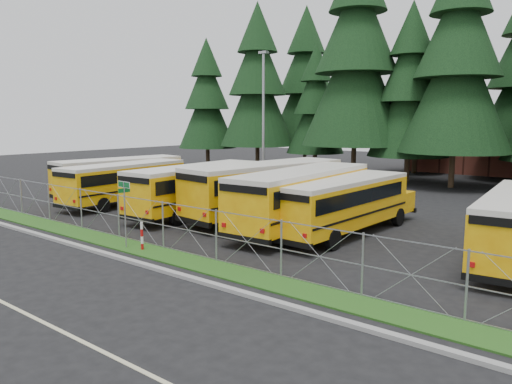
{
  "coord_description": "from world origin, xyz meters",
  "views": [
    {
      "loc": [
        14.56,
        -14.24,
        5.36
      ],
      "look_at": [
        -0.11,
        4.0,
        1.88
      ],
      "focal_mm": 35.0,
      "sensor_mm": 36.0,
      "label": 1
    }
  ],
  "objects_px": {
    "bus_1": "(129,184)",
    "bus_6": "(347,206)",
    "bus_0": "(124,178)",
    "bus_5": "(306,200)",
    "light_standard": "(263,116)",
    "bus_4": "(271,191)",
    "street_sign": "(125,200)",
    "striped_bollard": "(142,236)",
    "bus_3": "(201,190)"
  },
  "relations": [
    {
      "from": "bus_1",
      "to": "bus_3",
      "type": "distance_m",
      "value": 5.88
    },
    {
      "from": "bus_3",
      "to": "street_sign",
      "type": "bearing_deg",
      "value": -71.62
    },
    {
      "from": "bus_5",
      "to": "bus_6",
      "type": "distance_m",
      "value": 2.07
    },
    {
      "from": "bus_1",
      "to": "bus_4",
      "type": "distance_m",
      "value": 9.81
    },
    {
      "from": "bus_4",
      "to": "striped_bollard",
      "type": "distance_m",
      "value": 8.71
    },
    {
      "from": "bus_4",
      "to": "light_standard",
      "type": "relative_size",
      "value": 1.13
    },
    {
      "from": "bus_5",
      "to": "striped_bollard",
      "type": "xyz_separation_m",
      "value": [
        -3.02,
        -7.53,
        -0.87
      ]
    },
    {
      "from": "bus_4",
      "to": "street_sign",
      "type": "height_order",
      "value": "bus_4"
    },
    {
      "from": "bus_1",
      "to": "striped_bollard",
      "type": "height_order",
      "value": "bus_1"
    },
    {
      "from": "bus_0",
      "to": "striped_bollard",
      "type": "xyz_separation_m",
      "value": [
        12.13,
        -8.13,
        -0.74
      ]
    },
    {
      "from": "bus_0",
      "to": "bus_6",
      "type": "relative_size",
      "value": 1.01
    },
    {
      "from": "bus_4",
      "to": "light_standard",
      "type": "bearing_deg",
      "value": 137.63
    },
    {
      "from": "bus_0",
      "to": "bus_1",
      "type": "bearing_deg",
      "value": -24.56
    },
    {
      "from": "bus_1",
      "to": "bus_6",
      "type": "bearing_deg",
      "value": 0.9
    },
    {
      "from": "bus_0",
      "to": "bus_1",
      "type": "height_order",
      "value": "bus_0"
    },
    {
      "from": "bus_3",
      "to": "bus_1",
      "type": "bearing_deg",
      "value": -178.13
    },
    {
      "from": "bus_4",
      "to": "bus_6",
      "type": "relative_size",
      "value": 1.14
    },
    {
      "from": "street_sign",
      "to": "striped_bollard",
      "type": "relative_size",
      "value": 2.34
    },
    {
      "from": "bus_4",
      "to": "street_sign",
      "type": "relative_size",
      "value": 4.07
    },
    {
      "from": "bus_3",
      "to": "street_sign",
      "type": "relative_size",
      "value": 3.75
    },
    {
      "from": "bus_0",
      "to": "bus_5",
      "type": "height_order",
      "value": "bus_5"
    },
    {
      "from": "street_sign",
      "to": "bus_6",
      "type": "bearing_deg",
      "value": 53.94
    },
    {
      "from": "striped_bollard",
      "to": "bus_0",
      "type": "bearing_deg",
      "value": 146.15
    },
    {
      "from": "bus_5",
      "to": "striped_bollard",
      "type": "relative_size",
      "value": 9.33
    },
    {
      "from": "bus_3",
      "to": "bus_4",
      "type": "height_order",
      "value": "bus_4"
    },
    {
      "from": "striped_bollard",
      "to": "light_standard",
      "type": "relative_size",
      "value": 0.12
    },
    {
      "from": "bus_1",
      "to": "bus_3",
      "type": "bearing_deg",
      "value": 1.2
    },
    {
      "from": "bus_3",
      "to": "street_sign",
      "type": "xyz_separation_m",
      "value": [
        2.92,
        -7.32,
        0.65
      ]
    },
    {
      "from": "bus_0",
      "to": "light_standard",
      "type": "xyz_separation_m",
      "value": [
        5.36,
        8.56,
        4.17
      ]
    },
    {
      "from": "bus_4",
      "to": "bus_5",
      "type": "relative_size",
      "value": 1.02
    },
    {
      "from": "bus_0",
      "to": "street_sign",
      "type": "height_order",
      "value": "street_sign"
    },
    {
      "from": "bus_6",
      "to": "street_sign",
      "type": "xyz_separation_m",
      "value": [
        -5.86,
        -8.04,
        0.71
      ]
    },
    {
      "from": "bus_5",
      "to": "street_sign",
      "type": "xyz_separation_m",
      "value": [
        -3.82,
        -7.72,
        0.57
      ]
    },
    {
      "from": "bus_5",
      "to": "striped_bollard",
      "type": "height_order",
      "value": "bus_5"
    },
    {
      "from": "bus_0",
      "to": "bus_5",
      "type": "bearing_deg",
      "value": 4.21
    },
    {
      "from": "bus_5",
      "to": "bus_4",
      "type": "bearing_deg",
      "value": 155.57
    },
    {
      "from": "bus_6",
      "to": "bus_0",
      "type": "bearing_deg",
      "value": -179.43
    },
    {
      "from": "bus_0",
      "to": "bus_4",
      "type": "xyz_separation_m",
      "value": [
        12.15,
        0.53,
        0.17
      ]
    },
    {
      "from": "bus_1",
      "to": "bus_6",
      "type": "distance_m",
      "value": 14.68
    },
    {
      "from": "light_standard",
      "to": "bus_6",
      "type": "bearing_deg",
      "value": -36.81
    },
    {
      "from": "bus_3",
      "to": "striped_bollard",
      "type": "xyz_separation_m",
      "value": [
        3.71,
        -7.13,
        -0.78
      ]
    },
    {
      "from": "bus_4",
      "to": "bus_6",
      "type": "height_order",
      "value": "bus_4"
    },
    {
      "from": "bus_0",
      "to": "bus_4",
      "type": "height_order",
      "value": "bus_4"
    },
    {
      "from": "bus_6",
      "to": "light_standard",
      "type": "relative_size",
      "value": 0.99
    },
    {
      "from": "bus_5",
      "to": "light_standard",
      "type": "relative_size",
      "value": 1.1
    },
    {
      "from": "street_sign",
      "to": "light_standard",
      "type": "height_order",
      "value": "light_standard"
    },
    {
      "from": "bus_0",
      "to": "light_standard",
      "type": "height_order",
      "value": "light_standard"
    },
    {
      "from": "bus_1",
      "to": "bus_5",
      "type": "xyz_separation_m",
      "value": [
        12.59,
        0.94,
        0.17
      ]
    },
    {
      "from": "bus_4",
      "to": "bus_5",
      "type": "height_order",
      "value": "bus_4"
    },
    {
      "from": "bus_0",
      "to": "bus_1",
      "type": "xyz_separation_m",
      "value": [
        2.56,
        -1.54,
        -0.04
      ]
    }
  ]
}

